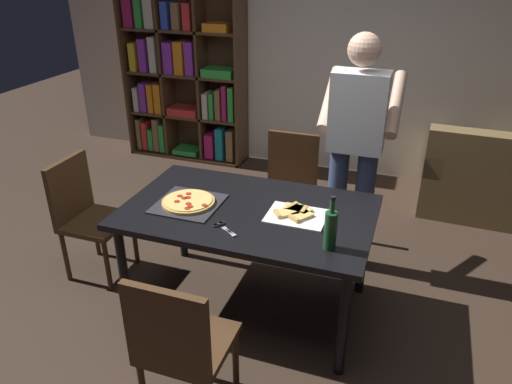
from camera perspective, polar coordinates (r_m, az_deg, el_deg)
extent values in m
plane|color=#38281E|center=(3.46, -0.84, -13.03)|extent=(12.00, 12.00, 0.00)
cube|color=silver|center=(5.25, 9.29, 17.34)|extent=(6.40, 0.10, 2.80)
cube|color=black|center=(3.05, -0.93, -2.36)|extent=(1.56, 0.96, 0.04)
cylinder|color=black|center=(3.24, -15.33, -9.36)|extent=(0.06, 0.06, 0.71)
cylinder|color=black|center=(2.81, 10.23, -15.14)|extent=(0.06, 0.06, 0.71)
cylinder|color=black|center=(3.81, -8.77, -2.87)|extent=(0.06, 0.06, 0.71)
cylinder|color=black|center=(3.45, 12.57, -6.60)|extent=(0.06, 0.06, 0.71)
cube|color=#472D19|center=(2.57, -7.96, -17.26)|extent=(0.42, 0.42, 0.04)
cube|color=#472D19|center=(2.29, -10.55, -15.82)|extent=(0.42, 0.04, 0.45)
cylinder|color=#472D19|center=(2.79, -2.41, -19.17)|extent=(0.04, 0.04, 0.41)
cylinder|color=#472D19|center=(2.91, -9.34, -17.28)|extent=(0.04, 0.04, 0.41)
cube|color=#472D19|center=(3.93, 3.52, -0.36)|extent=(0.42, 0.42, 0.04)
cube|color=#472D19|center=(4.00, 4.37, 3.93)|extent=(0.42, 0.04, 0.45)
cylinder|color=#472D19|center=(3.93, 0.17, -4.02)|extent=(0.04, 0.04, 0.41)
cylinder|color=#472D19|center=(3.85, 5.26, -4.90)|extent=(0.04, 0.04, 0.41)
cylinder|color=#472D19|center=(4.23, 1.77, -1.69)|extent=(0.04, 0.04, 0.41)
cylinder|color=#472D19|center=(4.15, 6.51, -2.45)|extent=(0.04, 0.04, 0.41)
cube|color=#472D19|center=(3.72, -18.28, -3.40)|extent=(0.42, 0.42, 0.04)
cube|color=#472D19|center=(3.73, -21.15, 0.41)|extent=(0.04, 0.42, 0.45)
cylinder|color=#472D19|center=(3.62, -17.13, -8.33)|extent=(0.04, 0.04, 0.41)
cylinder|color=#472D19|center=(3.86, -14.10, -5.55)|extent=(0.04, 0.04, 0.41)
cylinder|color=#472D19|center=(3.82, -21.56, -7.08)|extent=(0.04, 0.04, 0.41)
cylinder|color=#472D19|center=(4.05, -18.41, -4.54)|extent=(0.04, 0.04, 0.41)
cube|color=brown|center=(4.90, 20.45, 4.40)|extent=(0.19, 0.86, 0.20)
cube|color=#513823|center=(5.96, -14.54, 13.76)|extent=(0.03, 0.35, 1.95)
cube|color=#513823|center=(5.34, -1.77, 13.17)|extent=(0.03, 0.35, 1.95)
cube|color=#513823|center=(5.90, -7.88, 4.45)|extent=(1.40, 0.35, 0.03)
cube|color=#513823|center=(5.76, -7.75, 13.91)|extent=(1.40, 0.03, 1.95)
cube|color=#513823|center=(5.74, -8.18, 8.96)|extent=(1.34, 0.29, 0.03)
cube|color=#513823|center=(5.62, -8.49, 13.56)|extent=(1.34, 0.29, 0.03)
cube|color=#513823|center=(5.54, -8.83, 18.33)|extent=(1.34, 0.29, 0.03)
cube|color=#513823|center=(5.73, -10.54, 13.64)|extent=(0.03, 0.29, 1.89)
cube|color=#513823|center=(5.52, -6.37, 13.45)|extent=(0.03, 0.29, 1.89)
cube|color=olive|center=(6.10, -13.19, 6.88)|extent=(0.05, 0.22, 0.37)
cube|color=red|center=(6.06, -12.55, 6.69)|extent=(0.06, 0.22, 0.34)
cube|color=green|center=(6.04, -11.88, 6.27)|extent=(0.06, 0.22, 0.26)
cube|color=olive|center=(5.98, -11.29, 6.79)|extent=(0.07, 0.22, 0.39)
cube|color=green|center=(5.95, -10.61, 6.45)|extent=(0.06, 0.22, 0.33)
cube|color=green|center=(5.87, -8.00, 4.91)|extent=(0.30, 0.25, 0.06)
cube|color=#B21E66|center=(5.69, -5.20, 5.60)|extent=(0.10, 0.22, 0.28)
cube|color=teal|center=(5.63, -4.01, 5.87)|extent=(0.09, 0.22, 0.37)
cube|color=olive|center=(5.59, -2.79, 5.66)|extent=(0.08, 0.22, 0.35)
cube|color=silver|center=(5.97, -13.53, 10.74)|extent=(0.06, 0.22, 0.28)
cube|color=purple|center=(5.91, -12.75, 10.97)|extent=(0.08, 0.22, 0.34)
cube|color=orange|center=(5.86, -11.92, 10.88)|extent=(0.06, 0.22, 0.33)
cube|color=orange|center=(5.81, -11.09, 10.87)|extent=(0.08, 0.22, 0.34)
cube|color=red|center=(5.71, -8.31, 9.46)|extent=(0.36, 0.25, 0.09)
cube|color=silver|center=(5.55, -5.65, 10.22)|extent=(0.06, 0.22, 0.29)
cube|color=green|center=(5.52, -4.91, 10.18)|extent=(0.05, 0.22, 0.29)
cube|color=olive|center=(5.49, -4.17, 10.35)|extent=(0.06, 0.22, 0.34)
cube|color=#B21E66|center=(5.45, -3.41, 10.56)|extent=(0.05, 0.22, 0.39)
cube|color=green|center=(5.42, -2.64, 10.42)|extent=(0.06, 0.22, 0.38)
cube|color=yellow|center=(5.86, -13.90, 15.31)|extent=(0.08, 0.22, 0.31)
cube|color=purple|center=(5.78, -12.81, 15.54)|extent=(0.09, 0.22, 0.36)
cube|color=silver|center=(5.71, -11.68, 15.67)|extent=(0.08, 0.22, 0.39)
cube|color=purple|center=(5.63, -9.93, 15.40)|extent=(0.11, 0.22, 0.34)
cube|color=orange|center=(5.56, -8.72, 15.44)|extent=(0.10, 0.22, 0.35)
cube|color=purple|center=(5.51, -7.49, 15.42)|extent=(0.09, 0.22, 0.36)
cube|color=green|center=(5.40, -4.29, 13.90)|extent=(0.35, 0.25, 0.09)
cube|color=#B21E66|center=(5.79, -14.43, 19.85)|extent=(0.11, 0.22, 0.30)
cube|color=green|center=(5.72, -13.27, 19.86)|extent=(0.08, 0.22, 0.30)
cube|color=silver|center=(5.65, -12.11, 20.08)|extent=(0.11, 0.22, 0.33)
cube|color=blue|center=(5.56, -10.30, 19.88)|extent=(0.08, 0.22, 0.28)
cube|color=olive|center=(5.50, -9.05, 19.86)|extent=(0.09, 0.22, 0.27)
cube|color=red|center=(5.44, -7.77, 19.87)|extent=(0.08, 0.22, 0.27)
cube|color=orange|center=(5.32, -4.47, 18.86)|extent=(0.27, 0.25, 0.09)
cylinder|color=#38476B|center=(3.68, 12.45, -2.20)|extent=(0.14, 0.14, 0.95)
cylinder|color=#38476B|center=(3.70, 9.39, -1.73)|extent=(0.14, 0.14, 0.95)
cube|color=white|center=(3.40, 12.00, 9.23)|extent=(0.38, 0.22, 0.55)
sphere|color=#E0B293|center=(3.31, 12.69, 16.10)|extent=(0.22, 0.22, 0.22)
cylinder|color=#E0B293|center=(3.55, 16.19, 9.93)|extent=(0.09, 0.50, 0.39)
cylinder|color=#E0B293|center=(3.60, 8.79, 10.88)|extent=(0.09, 0.50, 0.39)
cube|color=#2D2D33|center=(3.12, -7.98, -1.39)|extent=(0.40, 0.40, 0.01)
cylinder|color=tan|center=(3.11, -7.99, -1.16)|extent=(0.34, 0.34, 0.02)
cylinder|color=#EACC6B|center=(3.11, -8.01, -0.96)|extent=(0.31, 0.31, 0.01)
cylinder|color=#B22819|center=(3.09, -9.32, -1.10)|extent=(0.04, 0.04, 0.00)
cylinder|color=#B22819|center=(3.13, -8.49, -0.71)|extent=(0.04, 0.04, 0.00)
cylinder|color=#B22819|center=(3.03, -6.11, -1.56)|extent=(0.04, 0.04, 0.00)
cylinder|color=#B22819|center=(3.13, -8.02, -0.64)|extent=(0.04, 0.04, 0.00)
cylinder|color=#B22819|center=(3.05, -7.98, -1.38)|extent=(0.04, 0.04, 0.00)
cylinder|color=#B22819|center=(3.00, -8.12, -1.91)|extent=(0.04, 0.04, 0.00)
cylinder|color=#B22819|center=(3.18, -7.97, -0.20)|extent=(0.04, 0.04, 0.00)
cylinder|color=#B22819|center=(3.16, -8.99, -0.45)|extent=(0.04, 0.04, 0.00)
cylinder|color=#B22819|center=(3.02, -7.78, -1.70)|extent=(0.04, 0.04, 0.00)
cube|color=white|center=(2.96, 4.81, -2.84)|extent=(0.36, 0.28, 0.01)
cube|color=#EACC6B|center=(3.02, 4.61, -1.94)|extent=(0.15, 0.10, 0.02)
cube|color=tan|center=(3.00, 5.69, -2.12)|extent=(0.03, 0.09, 0.02)
cube|color=#EACC6B|center=(3.01, 5.20, -2.01)|extent=(0.16, 0.14, 0.02)
cube|color=tan|center=(3.04, 4.33, -1.61)|extent=(0.06, 0.09, 0.02)
cube|color=#EACC6B|center=(2.94, 5.31, -2.82)|extent=(0.15, 0.17, 0.02)
cube|color=tan|center=(2.90, 4.42, -3.13)|extent=(0.09, 0.07, 0.02)
cube|color=#EACC6B|center=(2.96, 3.64, -2.46)|extent=(0.17, 0.16, 0.02)
cube|color=tan|center=(2.94, 2.54, -2.59)|extent=(0.07, 0.09, 0.02)
cylinder|color=#194723|center=(2.63, 8.78, -4.54)|extent=(0.07, 0.07, 0.22)
cylinder|color=#194723|center=(2.55, 9.01, -1.65)|extent=(0.03, 0.03, 0.08)
cylinder|color=black|center=(2.53, 9.08, -0.69)|extent=(0.03, 0.03, 0.02)
cube|color=silver|center=(2.79, -3.20, -4.69)|extent=(0.11, 0.07, 0.01)
cube|color=silver|center=(2.79, -3.20, -4.69)|extent=(0.10, 0.09, 0.01)
torus|color=black|center=(2.88, -4.09, -3.66)|extent=(0.06, 0.06, 0.01)
torus|color=black|center=(2.86, -4.76, -3.89)|extent=(0.06, 0.06, 0.01)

